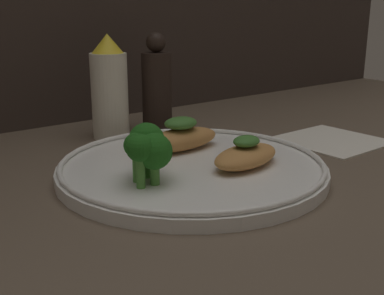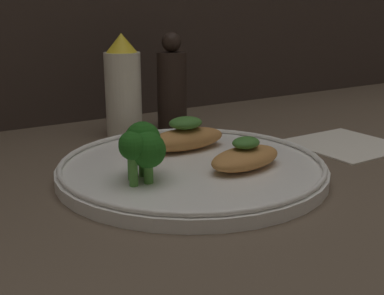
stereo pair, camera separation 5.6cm
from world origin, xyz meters
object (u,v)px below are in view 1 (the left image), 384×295
Objects in this scene: sauce_bottle at (109,89)px; pepper_grinder at (157,87)px; plate at (192,167)px; broccoli_bunch at (148,147)px.

pepper_grinder is at bearing -0.00° from sauce_bottle.
pepper_grinder is at bearing 65.22° from plate.
broccoli_bunch is at bearing -165.65° from plate.
pepper_grinder is (9.91, 21.46, 5.95)cm from plate.
plate is at bearing -93.51° from sauce_bottle.
broccoli_bunch is 25.00cm from sauce_bottle.
sauce_bottle is (8.67, 23.34, 2.29)cm from broccoli_bunch.
sauce_bottle and pepper_grinder have the same top height.
broccoli_bunch is at bearing -110.37° from sauce_bottle.
broccoli_bunch reaches higher than plate.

